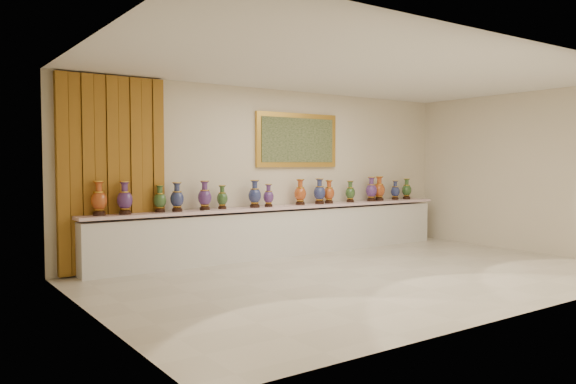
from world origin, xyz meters
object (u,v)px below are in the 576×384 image
vase_0 (99,200)px  vase_1 (125,200)px  vase_2 (160,200)px

vase_0 → vase_1: 0.38m
vase_0 → vase_1: bearing=-3.9°
vase_0 → vase_2: (0.95, 0.02, -0.04)m
vase_1 → vase_0: bearing=176.1°
vase_0 → vase_1: vase_0 is taller
vase_2 → vase_0: bearing=-178.6°
vase_0 → vase_2: size_ratio=1.19×
vase_1 → vase_2: 0.58m
vase_0 → vase_2: 0.95m
vase_0 → vase_2: vase_0 is taller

